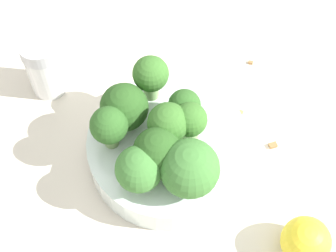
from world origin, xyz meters
name	(u,v)px	position (x,y,z in m)	size (l,w,h in m)	color
ground_plane	(168,157)	(0.00, 0.00, 0.00)	(3.00, 3.00, 0.00)	beige
bowl	(168,149)	(0.00, 0.00, 0.02)	(0.16, 0.16, 0.03)	silver
broccoli_floret_0	(160,153)	(0.00, 0.03, 0.06)	(0.04, 0.04, 0.05)	#7A9E5B
broccoli_floret_1	(166,124)	(0.00, 0.00, 0.07)	(0.04, 0.04, 0.05)	#8EB770
broccoli_floret_2	(109,126)	(0.05, 0.02, 0.07)	(0.04, 0.04, 0.05)	#7A9E5B
broccoli_floret_3	(139,170)	(0.01, 0.05, 0.06)	(0.04, 0.04, 0.05)	#7A9E5B
broccoli_floret_4	(190,169)	(-0.03, 0.04, 0.06)	(0.05, 0.05, 0.06)	#8EB770
broccoli_floret_5	(124,107)	(0.05, -0.01, 0.06)	(0.05, 0.05, 0.05)	#84AD66
broccoli_floret_6	(190,122)	(-0.02, -0.01, 0.06)	(0.03, 0.03, 0.05)	#84AD66
broccoli_floret_7	(184,107)	(-0.01, -0.03, 0.06)	(0.03, 0.03, 0.04)	#84AD66
broccoli_floret_8	(151,75)	(0.03, -0.05, 0.07)	(0.04, 0.04, 0.06)	#8EB770
pepper_shaker	(44,66)	(0.15, -0.04, 0.04)	(0.04, 0.04, 0.08)	silver
lemon_wedge	(306,241)	(-0.15, 0.05, 0.02)	(0.05, 0.05, 0.05)	yellow
almond_crumb_0	(251,62)	(-0.05, -0.15, 0.00)	(0.01, 0.00, 0.01)	olive
almond_crumb_1	(273,144)	(-0.10, -0.05, 0.00)	(0.01, 0.01, 0.01)	olive
almond_crumb_2	(240,113)	(-0.06, -0.07, 0.00)	(0.01, 0.01, 0.01)	#AD7F4C
almond_crumb_3	(57,86)	(0.14, -0.04, 0.00)	(0.01, 0.01, 0.01)	tan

